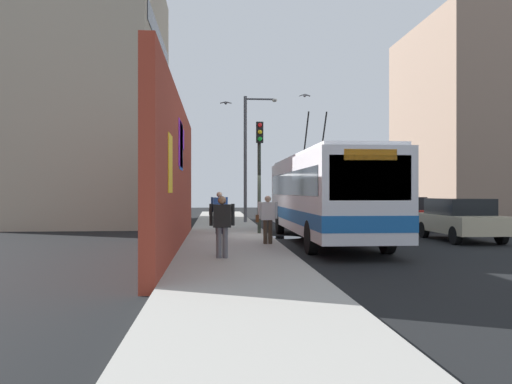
{
  "coord_description": "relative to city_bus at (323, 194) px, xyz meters",
  "views": [
    {
      "loc": [
        -20.23,
        2.16,
        1.83
      ],
      "look_at": [
        -0.24,
        0.56,
        1.82
      ],
      "focal_mm": 36.46,
      "sensor_mm": 36.0,
      "label": 1
    }
  ],
  "objects": [
    {
      "name": "flying_pigeons",
      "position": [
        6.83,
        1.44,
        4.64
      ],
      "size": [
        0.43,
        4.49,
        0.58
      ],
      "color": "gray"
    },
    {
      "name": "street_lamp",
      "position": [
        10.2,
        2.05,
        2.41
      ],
      "size": [
        0.44,
        1.87,
        7.01
      ],
      "color": "#4C4C51",
      "rests_on": "sidewalk_slab"
    },
    {
      "name": "traffic_light",
      "position": [
        2.23,
        2.15,
        1.42
      ],
      "size": [
        0.49,
        0.28,
        4.52
      ],
      "color": "#2D382D",
      "rests_on": "sidewalk_slab"
    },
    {
      "name": "sidewalk_slab",
      "position": [
        1.56,
        3.4,
        -1.68
      ],
      "size": [
        48.0,
        3.2,
        0.15
      ],
      "primitive_type": "cube",
      "color": "#9E9B93",
      "rests_on": "ground_plane"
    },
    {
      "name": "ground_plane",
      "position": [
        1.56,
        1.8,
        -1.76
      ],
      "size": [
        80.0,
        80.0,
        0.0
      ],
      "primitive_type": "plane",
      "color": "black"
    },
    {
      "name": "building_far_right",
      "position": [
        19.04,
        -15.2,
        5.39
      ],
      "size": [
        12.57,
        8.11,
        14.3
      ],
      "color": "gray",
      "rests_on": "ground_plane"
    },
    {
      "name": "city_bus",
      "position": [
        0.0,
        0.0,
        0.0
      ],
      "size": [
        11.52,
        2.55,
        4.93
      ],
      "color": "silver",
      "rests_on": "ground_plane"
    },
    {
      "name": "building_far_left",
      "position": [
        12.3,
        11.0,
        5.65
      ],
      "size": [
        12.73,
        7.58,
        14.81
      ],
      "color": "#9E937F",
      "rests_on": "ground_plane"
    },
    {
      "name": "graffiti_wall",
      "position": [
        -2.38,
        5.15,
        0.58
      ],
      "size": [
        14.12,
        0.32,
        4.67
      ],
      "color": "maroon",
      "rests_on": "ground_plane"
    },
    {
      "name": "pedestrian_near_wall",
      "position": [
        -5.46,
        3.77,
        -0.69
      ],
      "size": [
        0.22,
        0.64,
        1.57
      ],
      "color": "#595960",
      "rests_on": "sidewalk_slab"
    },
    {
      "name": "parked_car_red",
      "position": [
        6.31,
        -5.2,
        -0.92
      ],
      "size": [
        4.66,
        1.82,
        1.58
      ],
      "color": "#B21E19",
      "rests_on": "ground_plane"
    },
    {
      "name": "parked_car_navy",
      "position": [
        12.19,
        -5.2,
        -0.92
      ],
      "size": [
        4.48,
        1.91,
        1.58
      ],
      "color": "navy",
      "rests_on": "ground_plane"
    },
    {
      "name": "pedestrian_at_curb",
      "position": [
        -1.96,
        2.25,
        -0.71
      ],
      "size": [
        0.22,
        0.71,
        1.55
      ],
      "color": "#3F3326",
      "rests_on": "sidewalk_slab"
    },
    {
      "name": "parked_car_champagne",
      "position": [
        0.09,
        -5.2,
        -0.92
      ],
      "size": [
        4.12,
        1.89,
        1.58
      ],
      "color": "#C6B793",
      "rests_on": "ground_plane"
    },
    {
      "name": "pedestrian_midblock",
      "position": [
        2.15,
        3.78,
        -0.62
      ],
      "size": [
        0.23,
        0.75,
        1.68
      ],
      "color": "#1E1E2D",
      "rests_on": "sidewalk_slab"
    },
    {
      "name": "curbside_puddle",
      "position": [
        1.99,
        1.2,
        -1.76
      ],
      "size": [
        1.43,
        1.43,
        0.0
      ],
      "primitive_type": "cylinder",
      "color": "black",
      "rests_on": "ground_plane"
    }
  ]
}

